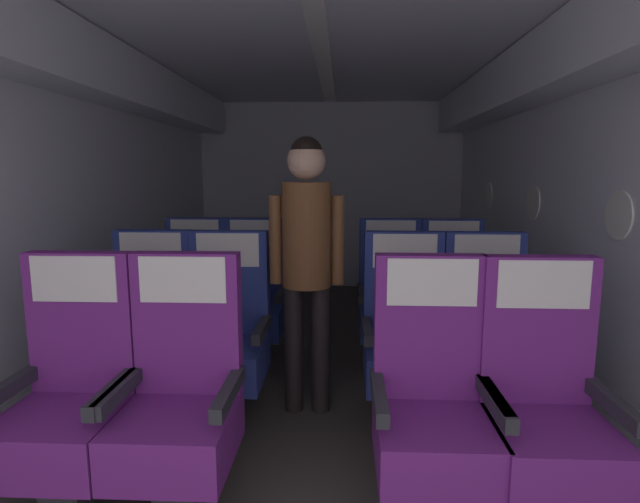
{
  "coord_description": "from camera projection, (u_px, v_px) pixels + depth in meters",
  "views": [
    {
      "loc": [
        0.16,
        -0.29,
        1.41
      ],
      "look_at": [
        0.0,
        3.06,
        0.88
      ],
      "focal_mm": 27.89,
      "sensor_mm": 36.0,
      "label": 1
    }
  ],
  "objects": [
    {
      "name": "seat_b_left_window",
      "position": [
        149.0,
        335.0,
        2.97
      ],
      "size": [
        0.5,
        0.51,
        1.07
      ],
      "color": "#38383D",
      "rests_on": "ground"
    },
    {
      "name": "seat_c_right_aisle",
      "position": [
        454.0,
        303.0,
        3.71
      ],
      "size": [
        0.5,
        0.51,
        1.07
      ],
      "color": "#38383D",
      "rests_on": "ground"
    },
    {
      "name": "seat_a_left_window",
      "position": [
        71.0,
        400.0,
        2.12
      ],
      "size": [
        0.5,
        0.51,
        1.07
      ],
      "color": "#38383D",
      "rests_on": "ground"
    },
    {
      "name": "seat_a_left_aisle",
      "position": [
        180.0,
        402.0,
        2.1
      ],
      "size": [
        0.5,
        0.51,
        1.07
      ],
      "color": "#38383D",
      "rests_on": "ground"
    },
    {
      "name": "seat_c_left_window",
      "position": [
        194.0,
        300.0,
        3.82
      ],
      "size": [
        0.5,
        0.51,
        1.07
      ],
      "color": "#38383D",
      "rests_on": "ground"
    },
    {
      "name": "seat_a_right_window",
      "position": [
        432.0,
        408.0,
        2.05
      ],
      "size": [
        0.5,
        0.51,
        1.07
      ],
      "color": "#38383D",
      "rests_on": "ground"
    },
    {
      "name": "seat_c_left_aisle",
      "position": [
        253.0,
        301.0,
        3.78
      ],
      "size": [
        0.5,
        0.51,
        1.07
      ],
      "color": "#38383D",
      "rests_on": "ground"
    },
    {
      "name": "seat_b_left_aisle",
      "position": [
        226.0,
        337.0,
        2.93
      ],
      "size": [
        0.5,
        0.51,
        1.07
      ],
      "color": "#38383D",
      "rests_on": "ground"
    },
    {
      "name": "seat_b_right_aisle",
      "position": [
        487.0,
        341.0,
        2.87
      ],
      "size": [
        0.5,
        0.51,
        1.07
      ],
      "color": "#38383D",
      "rests_on": "ground"
    },
    {
      "name": "flight_attendant",
      "position": [
        307.0,
        246.0,
        2.85
      ],
      "size": [
        0.43,
        0.28,
        1.62
      ],
      "rotation": [
        0.0,
        0.0,
        -0.15
      ],
      "color": "black",
      "rests_on": "ground"
    },
    {
      "name": "fuselage_shell",
      "position": [
        321.0,
        138.0,
        3.43
      ],
      "size": [
        3.35,
        5.95,
        2.33
      ],
      "color": "silver",
      "rests_on": "ground"
    },
    {
      "name": "seat_c_right_window",
      "position": [
        390.0,
        302.0,
        3.75
      ],
      "size": [
        0.5,
        0.51,
        1.07
      ],
      "color": "#38383D",
      "rests_on": "ground"
    },
    {
      "name": "seat_b_right_window",
      "position": [
        405.0,
        340.0,
        2.9
      ],
      "size": [
        0.5,
        0.51,
        1.07
      ],
      "color": "#38383D",
      "rests_on": "ground"
    },
    {
      "name": "ground",
      "position": [
        319.0,
        382.0,
        3.42
      ],
      "size": [
        3.47,
        6.3,
        0.02
      ],
      "primitive_type": "cube",
      "color": "#3D3833"
    },
    {
      "name": "seat_a_right_aisle",
      "position": [
        545.0,
        412.0,
        2.01
      ],
      "size": [
        0.5,
        0.51,
        1.07
      ],
      "color": "#38383D",
      "rests_on": "ground"
    }
  ]
}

